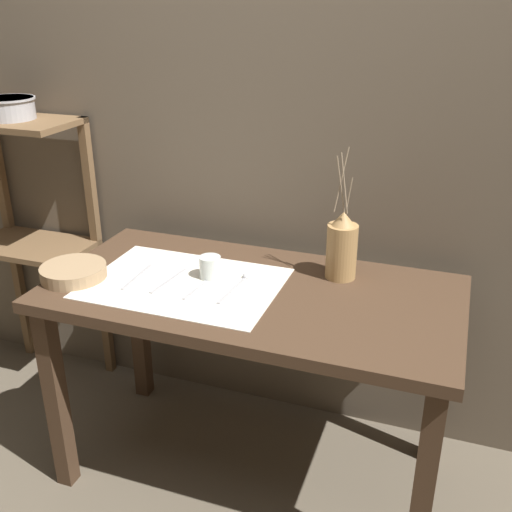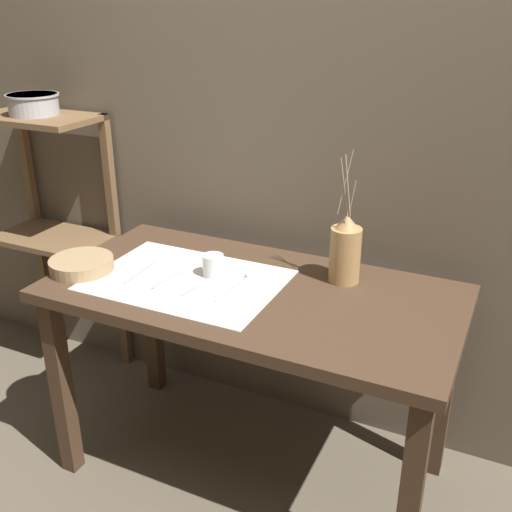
# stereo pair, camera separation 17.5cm
# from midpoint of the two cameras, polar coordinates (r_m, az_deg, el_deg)

# --- Properties ---
(ground_plane) EXTENTS (12.00, 12.00, 0.00)m
(ground_plane) POSITION_cam_midpoint_polar(r_m,az_deg,el_deg) (2.44, 1.84, -19.54)
(ground_plane) COLOR brown
(stone_wall_back) EXTENTS (7.00, 0.06, 2.40)m
(stone_wall_back) POSITION_cam_midpoint_polar(r_m,az_deg,el_deg) (2.26, 7.00, 11.48)
(stone_wall_back) COLOR brown
(stone_wall_back) RESTS_ON ground_plane
(wooden_table) EXTENTS (1.37, 0.70, 0.77)m
(wooden_table) POSITION_cam_midpoint_polar(r_m,az_deg,el_deg) (2.04, 2.09, -5.73)
(wooden_table) COLOR #422D1E
(wooden_table) RESTS_ON ground_plane
(wooden_shelf_unit) EXTENTS (0.51, 0.30, 1.22)m
(wooden_shelf_unit) POSITION_cam_midpoint_polar(r_m,az_deg,el_deg) (2.77, -16.87, 5.14)
(wooden_shelf_unit) COLOR brown
(wooden_shelf_unit) RESTS_ON ground_plane
(linen_cloth) EXTENTS (0.64, 0.46, 0.00)m
(linen_cloth) POSITION_cam_midpoint_polar(r_m,az_deg,el_deg) (2.05, -4.20, -2.34)
(linen_cloth) COLOR silver
(linen_cloth) RESTS_ON wooden_table
(pitcher_with_flowers) EXTENTS (0.10, 0.10, 0.45)m
(pitcher_with_flowers) POSITION_cam_midpoint_polar(r_m,az_deg,el_deg) (2.03, 10.95, 0.45)
(pitcher_with_flowers) COLOR #A87F4C
(pitcher_with_flowers) RESTS_ON wooden_table
(wooden_bowl) EXTENTS (0.22, 0.22, 0.05)m
(wooden_bowl) POSITION_cam_midpoint_polar(r_m,az_deg,el_deg) (2.17, -14.09, -0.85)
(wooden_bowl) COLOR #9E7F5B
(wooden_bowl) RESTS_ON wooden_table
(glass_tumbler_near) EXTENTS (0.07, 0.07, 0.08)m
(glass_tumbler_near) POSITION_cam_midpoint_polar(r_m,az_deg,el_deg) (2.06, -1.69, -0.93)
(glass_tumbler_near) COLOR silver
(glass_tumbler_near) RESTS_ON wooden_table
(fork_outer) EXTENTS (0.02, 0.21, 0.00)m
(fork_outer) POSITION_cam_midpoint_polar(r_m,az_deg,el_deg) (2.12, -8.49, -1.53)
(fork_outer) COLOR #A8A8AD
(fork_outer) RESTS_ON wooden_table
(knife_center) EXTENTS (0.04, 0.21, 0.00)m
(knife_center) POSITION_cam_midpoint_polar(r_m,az_deg,el_deg) (2.07, -5.63, -2.05)
(knife_center) COLOR #A8A8AD
(knife_center) RESTS_ON wooden_table
(spoon_inner) EXTENTS (0.04, 0.22, 0.02)m
(spoon_inner) POSITION_cam_midpoint_polar(r_m,az_deg,el_deg) (2.06, -1.85, -2.04)
(spoon_inner) COLOR #A8A8AD
(spoon_inner) RESTS_ON wooden_table
(spoon_outer) EXTENTS (0.03, 0.22, 0.02)m
(spoon_outer) POSITION_cam_midpoint_polar(r_m,az_deg,el_deg) (2.02, 1.08, -2.48)
(spoon_outer) COLOR #A8A8AD
(spoon_outer) RESTS_ON wooden_table
(metal_pot_large) EXTENTS (0.21, 0.21, 0.08)m
(metal_pot_large) POSITION_cam_midpoint_polar(r_m,az_deg,el_deg) (2.65, -18.66, 13.58)
(metal_pot_large) COLOR #A8A8AD
(metal_pot_large) RESTS_ON wooden_shelf_unit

